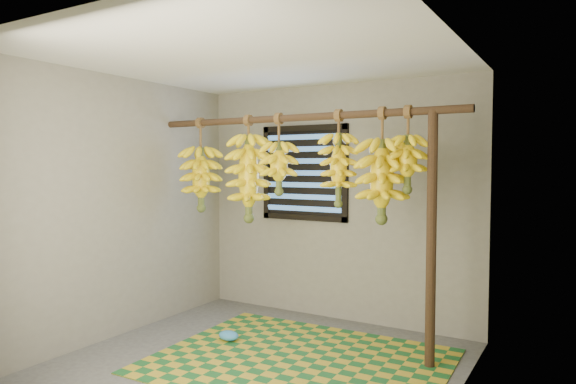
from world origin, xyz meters
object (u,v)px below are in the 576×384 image
Objects in this scene: support_post at (431,240)px; banana_bunch_c at (279,168)px; banana_bunch_e at (382,180)px; woven_mat at (299,361)px; plastic_bag at (229,336)px; banana_bunch_d at (339,170)px; banana_bunch_a at (201,179)px; banana_bunch_f at (408,163)px; banana_bunch_b at (249,178)px.

banana_bunch_c is at bearing 180.00° from support_post.
woven_mat is at bearing -141.22° from banana_bunch_e.
plastic_bag reaches higher than woven_mat.
banana_bunch_e is at bearing 0.00° from banana_bunch_d.
banana_bunch_d is at bearing 19.57° from plastic_bag.
banana_bunch_c is at bearing 136.57° from woven_mat.
banana_bunch_c is (0.91, 0.00, 0.11)m from banana_bunch_a.
banana_bunch_d is at bearing 0.00° from banana_bunch_c.
banana_bunch_f is at bearing 12.18° from plastic_bag.
banana_bunch_a and banana_bunch_d have the same top height.
plastic_bag is 1.78m from banana_bunch_d.
woven_mat is 1.71m from banana_bunch_b.
banana_bunch_e is (1.31, 0.00, -0.01)m from banana_bunch_b.
banana_bunch_e is (0.53, 0.42, 1.45)m from woven_mat.
banana_bunch_f is (2.10, 0.00, 0.15)m from banana_bunch_a.
banana_bunch_b is at bearing 90.65° from plastic_bag.
banana_bunch_b reaches higher than support_post.
plastic_bag is 0.22× the size of banana_bunch_e.
banana_bunch_a is (-0.58, 0.33, 1.40)m from plastic_bag.
banana_bunch_b is 1.35× the size of banana_bunch_c.
banana_bunch_f is at bearing 180.00° from support_post.
banana_bunch_b is at bearing -180.00° from banana_bunch_d.
support_post is 2.16× the size of banana_bunch_e.
support_post is 2.34m from banana_bunch_a.
banana_bunch_c is 1.07× the size of banana_bunch_f.
banana_bunch_f is (1.19, 0.00, 0.04)m from banana_bunch_c.
banana_bunch_d is 0.88× the size of banana_bunch_e.
plastic_bag is 0.25× the size of banana_bunch_d.
banana_bunch_b and banana_bunch_e have the same top height.
banana_bunch_f is (0.60, 0.00, 0.05)m from banana_bunch_d.
banana_bunch_c and banana_bunch_e have the same top height.
banana_bunch_a is 0.58m from banana_bunch_b.
banana_bunch_c is 0.89× the size of banana_bunch_d.
support_post is at bearing 0.00° from banana_bunch_a.
woven_mat is 2.03m from banana_bunch_a.
banana_bunch_c is (-0.45, 0.42, 1.55)m from woven_mat.
support_post is 1.43m from woven_mat.
banana_bunch_d and banana_bunch_e have the same top height.
banana_bunch_a is 0.99× the size of banana_bunch_e.
banana_bunch_e is at bearing 0.00° from banana_bunch_a.
plastic_bag is at bearing -89.35° from banana_bunch_b.
banana_bunch_d is at bearing 0.00° from banana_bunch_b.
banana_bunch_b is (-1.72, -0.00, 0.46)m from support_post.
banana_bunch_b is 1.21× the size of banana_bunch_d.
support_post is at bearing 10.83° from plastic_bag.
banana_bunch_a reaches higher than support_post.
banana_bunch_c is at bearing 44.83° from plastic_bag.
banana_bunch_c is 0.79× the size of banana_bunch_e.
banana_bunch_d is 0.60m from banana_bunch_f.
banana_bunch_b is 1.53m from banana_bunch_f.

